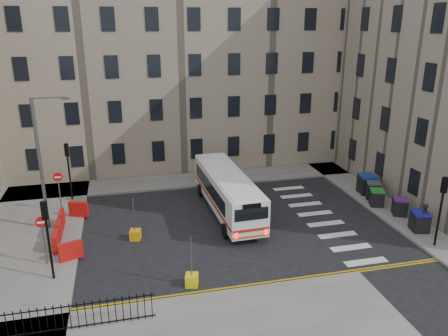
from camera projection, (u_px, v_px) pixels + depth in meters
name	position (u px, v px, depth m)	size (l,w,h in m)	color
ground	(260.00, 222.00, 27.98)	(120.00, 120.00, 0.00)	black
pavement_north	(154.00, 183.00, 34.55)	(36.00, 3.20, 0.15)	slate
pavement_east	(355.00, 187.00, 33.64)	(2.40, 26.00, 0.15)	slate
pavement_west	(29.00, 238.00, 25.77)	(6.00, 22.00, 0.15)	slate
terrace_north	(131.00, 65.00, 37.99)	(38.30, 10.80, 17.20)	gray
traffic_light_east	(442.00, 201.00, 23.90)	(0.28, 0.22, 4.10)	black
traffic_light_nw	(68.00, 163.00, 30.40)	(0.28, 0.22, 4.10)	black
traffic_light_sw	(47.00, 228.00, 20.72)	(0.28, 0.22, 4.10)	black
streetlamp	(40.00, 163.00, 25.56)	(0.50, 0.22, 8.14)	#595B5E
no_entry_north	(59.00, 184.00, 28.70)	(0.60, 0.08, 3.00)	#595B5E
no_entry_south	(43.00, 231.00, 22.24)	(0.60, 0.08, 3.00)	#595B5E
roadworks_barriers	(65.00, 229.00, 25.61)	(1.66, 6.26, 1.00)	red
iron_railings	(59.00, 319.00, 17.68)	(7.80, 0.04, 1.20)	black
bus	(227.00, 191.00, 28.96)	(2.75, 10.02, 2.69)	white
wheelie_bin_a	(420.00, 221.00, 26.35)	(1.17, 1.28, 1.21)	black
wheelie_bin_b	(400.00, 206.00, 28.56)	(1.23, 1.30, 1.13)	black
wheelie_bin_c	(377.00, 197.00, 30.01)	(1.20, 1.28, 1.13)	black
wheelie_bin_d	(373.00, 190.00, 31.26)	(1.31, 1.39, 1.23)	black
wheelie_bin_e	(367.00, 184.00, 32.15)	(1.23, 1.37, 1.39)	black
pedestrian	(423.00, 217.00, 26.28)	(0.64, 0.42, 1.74)	black
bollard_yellow	(135.00, 235.00, 25.66)	(0.60, 0.60, 0.60)	orange
bollard_chevron	(192.00, 280.00, 21.15)	(0.60, 0.60, 0.60)	yellow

